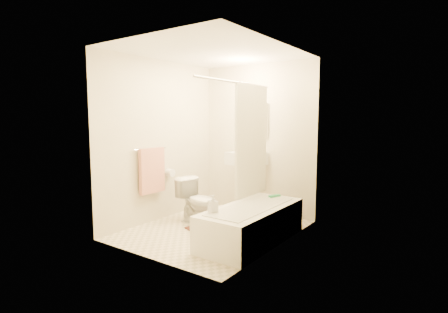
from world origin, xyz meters
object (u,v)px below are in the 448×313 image
Objects in this scene: bathtub at (252,224)px; soap_bottle at (213,204)px; sink at (247,180)px; toilet at (198,202)px; bath_mat at (210,230)px.

soap_bottle is at bearing -114.81° from bathtub.
soap_bottle is at bearing -65.81° from sink.
sink reaches higher than bathtub.
sink reaches higher than soap_bottle.
soap_bottle is (0.78, -0.67, 0.22)m from toilet.
bath_mat is at bearing -80.09° from sink.
bathtub is 7.54× the size of soap_bottle.
toilet is 3.21× the size of soap_bottle.
sink is at bearing 93.50° from bath_mat.
sink is 1.34m from bathtub.
sink is 1.20m from bath_mat.
toilet reaches higher than bathtub.
bath_mat is (-0.67, -0.00, -0.21)m from bathtub.
soap_bottle is (-0.23, -0.50, 0.32)m from bathtub.
toilet is at bearing -100.32° from sink.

